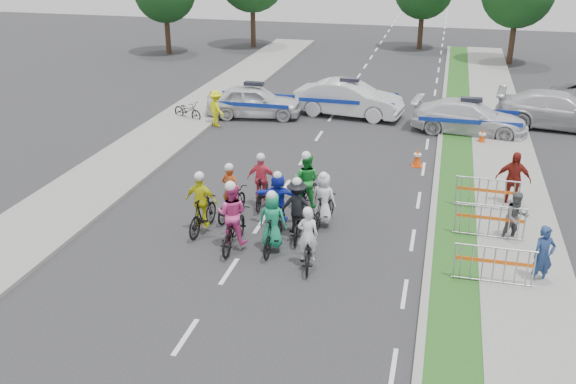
% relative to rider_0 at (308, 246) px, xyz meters
% --- Properties ---
extents(ground, '(90.00, 90.00, 0.00)m').
position_rel_rider_0_xyz_m(ground, '(-1.95, -0.82, -0.58)').
color(ground, '#28282B').
rests_on(ground, ground).
extents(curb_right, '(0.20, 60.00, 0.12)m').
position_rel_rider_0_xyz_m(curb_right, '(3.15, 4.18, -0.52)').
color(curb_right, gray).
rests_on(curb_right, ground).
extents(grass_strip, '(1.20, 60.00, 0.11)m').
position_rel_rider_0_xyz_m(grass_strip, '(3.85, 4.18, -0.53)').
color(grass_strip, '#254F19').
rests_on(grass_strip, ground).
extents(sidewalk_right, '(2.40, 60.00, 0.13)m').
position_rel_rider_0_xyz_m(sidewalk_right, '(5.65, 4.18, -0.52)').
color(sidewalk_right, gray).
rests_on(sidewalk_right, ground).
extents(sidewalk_left, '(3.00, 60.00, 0.13)m').
position_rel_rider_0_xyz_m(sidewalk_left, '(-8.45, 4.18, -0.52)').
color(sidewalk_left, gray).
rests_on(sidewalk_left, ground).
extents(rider_0, '(0.87, 1.80, 1.76)m').
position_rel_rider_0_xyz_m(rider_0, '(0.00, 0.00, 0.00)').
color(rider_0, black).
rests_on(rider_0, ground).
extents(rider_1, '(0.79, 1.78, 1.86)m').
position_rel_rider_0_xyz_m(rider_1, '(-1.13, 0.59, 0.14)').
color(rider_1, black).
rests_on(rider_1, ground).
extents(rider_2, '(0.87, 2.03, 2.05)m').
position_rel_rider_0_xyz_m(rider_2, '(-2.28, 0.53, 0.17)').
color(rider_2, black).
rests_on(rider_2, ground).
extents(rider_3, '(1.00, 1.88, 1.95)m').
position_rel_rider_0_xyz_m(rider_3, '(-3.47, 1.25, 0.16)').
color(rider_3, black).
rests_on(rider_3, ground).
extents(rider_4, '(1.12, 1.93, 1.90)m').
position_rel_rider_0_xyz_m(rider_4, '(-0.67, 1.60, 0.15)').
color(rider_4, black).
rests_on(rider_4, ground).
extents(rider_5, '(1.47, 1.75, 1.78)m').
position_rel_rider_0_xyz_m(rider_5, '(-1.41, 2.23, 0.17)').
color(rider_5, black).
rests_on(rider_5, ground).
extents(rider_6, '(0.88, 1.87, 1.83)m').
position_rel_rider_0_xyz_m(rider_6, '(-2.97, 2.43, 0.02)').
color(rider_6, black).
rests_on(rider_6, ground).
extents(rider_7, '(0.83, 1.76, 1.79)m').
position_rel_rider_0_xyz_m(rider_7, '(-0.07, 2.50, 0.11)').
color(rider_7, black).
rests_on(rider_7, ground).
extents(rider_8, '(0.93, 2.05, 2.02)m').
position_rel_rider_0_xyz_m(rider_8, '(-0.83, 3.53, 0.16)').
color(rider_8, black).
rests_on(rider_8, ground).
extents(rider_9, '(0.95, 1.79, 1.85)m').
position_rel_rider_0_xyz_m(rider_9, '(-2.28, 3.47, 0.13)').
color(rider_9, black).
rests_on(rider_9, ground).
extents(police_car_0, '(4.68, 2.49, 1.51)m').
position_rel_rider_0_xyz_m(police_car_0, '(-5.52, 13.36, 0.17)').
color(police_car_0, silver).
rests_on(police_car_0, ground).
extents(police_car_1, '(5.23, 2.44, 1.66)m').
position_rel_rider_0_xyz_m(police_car_1, '(-1.21, 14.60, 0.25)').
color(police_car_1, silver).
rests_on(police_car_1, ground).
extents(police_car_2, '(5.15, 2.60, 1.43)m').
position_rel_rider_0_xyz_m(police_car_2, '(4.30, 13.16, 0.13)').
color(police_car_2, silver).
rests_on(police_car_2, ground).
extents(civilian_sedan, '(5.71, 2.86, 1.59)m').
position_rel_rider_0_xyz_m(civilian_sedan, '(8.20, 14.99, 0.21)').
color(civilian_sedan, silver).
rests_on(civilian_sedan, ground).
extents(spectator_0, '(0.70, 0.59, 1.62)m').
position_rel_rider_0_xyz_m(spectator_0, '(5.93, 0.49, 0.22)').
color(spectator_0, navy).
rests_on(spectator_0, ground).
extents(spectator_1, '(0.93, 0.85, 1.55)m').
position_rel_rider_0_xyz_m(spectator_1, '(5.45, 2.76, 0.19)').
color(spectator_1, '#535458').
rests_on(spectator_1, ground).
extents(spectator_2, '(1.12, 0.50, 1.88)m').
position_rel_rider_0_xyz_m(spectator_2, '(5.53, 5.36, 0.36)').
color(spectator_2, maroon).
rests_on(spectator_2, ground).
extents(marshal_hiviz, '(1.20, 1.14, 1.64)m').
position_rel_rider_0_xyz_m(marshal_hiviz, '(-6.74, 11.54, 0.23)').
color(marshal_hiviz, '#E2E90C').
rests_on(marshal_hiviz, ground).
extents(barrier_0, '(2.00, 0.51, 1.12)m').
position_rel_rider_0_xyz_m(barrier_0, '(4.75, 0.07, -0.02)').
color(barrier_0, '#A5A8AD').
rests_on(barrier_0, ground).
extents(barrier_1, '(2.01, 0.56, 1.12)m').
position_rel_rider_0_xyz_m(barrier_1, '(4.75, 2.70, -0.02)').
color(barrier_1, '#A5A8AD').
rests_on(barrier_1, ground).
extents(barrier_2, '(2.02, 0.56, 1.12)m').
position_rel_rider_0_xyz_m(barrier_2, '(4.75, 4.80, -0.02)').
color(barrier_2, '#A5A8AD').
rests_on(barrier_2, ground).
extents(cone_0, '(0.40, 0.40, 0.70)m').
position_rel_rider_0_xyz_m(cone_0, '(2.38, 8.46, -0.24)').
color(cone_0, '#F24C0C').
rests_on(cone_0, ground).
extents(cone_1, '(0.40, 0.40, 0.70)m').
position_rel_rider_0_xyz_m(cone_1, '(4.83, 11.68, -0.24)').
color(cone_1, '#F24C0C').
rests_on(cone_1, ground).
extents(parked_bike, '(1.76, 1.18, 0.88)m').
position_rel_rider_0_xyz_m(parked_bike, '(-8.41, 12.17, -0.15)').
color(parked_bike, black).
rests_on(parked_bike, ground).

